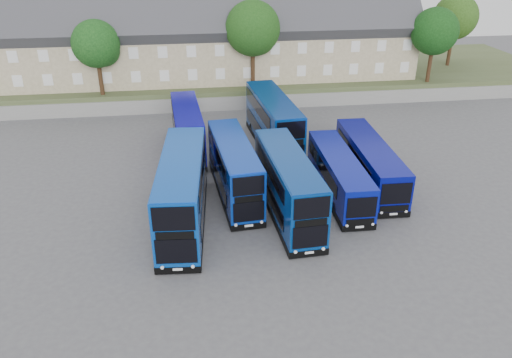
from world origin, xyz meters
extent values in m
plane|color=#4C4C52|center=(0.00, 0.00, 0.00)|extent=(120.00, 120.00, 0.00)
cube|color=slate|center=(0.00, 24.00, 0.75)|extent=(70.00, 0.40, 1.50)
cube|color=#444F2C|center=(0.00, 34.00, 1.00)|extent=(80.00, 20.00, 2.00)
cube|color=#9C8D6E|center=(-24.00, 30.00, 5.00)|extent=(6.00, 8.00, 6.00)
cube|color=#36363B|center=(-24.00, 30.00, 8.00)|extent=(6.00, 10.40, 10.40)
cube|color=#9C8D6E|center=(-18.00, 30.00, 5.00)|extent=(6.00, 8.00, 6.00)
cube|color=#36363B|center=(-18.00, 30.00, 8.00)|extent=(6.00, 10.40, 10.40)
cube|color=#9C8D6E|center=(-12.00, 30.00, 5.00)|extent=(6.00, 8.00, 6.00)
cube|color=#36363B|center=(-12.00, 30.00, 8.00)|extent=(6.00, 10.40, 10.40)
cube|color=#9C8D6E|center=(-6.00, 30.00, 5.00)|extent=(6.00, 8.00, 6.00)
cube|color=#36363B|center=(-6.00, 30.00, 8.00)|extent=(6.00, 10.40, 10.40)
cube|color=#9C8D6E|center=(0.00, 30.00, 5.00)|extent=(6.00, 8.00, 6.00)
cube|color=#36363B|center=(0.00, 30.00, 8.00)|extent=(6.00, 10.40, 10.40)
cube|color=#9C8D6E|center=(6.00, 30.00, 5.00)|extent=(6.00, 8.00, 6.00)
cube|color=#36363B|center=(6.00, 30.00, 8.00)|extent=(6.00, 10.40, 10.40)
cube|color=#9C8D6E|center=(12.00, 30.00, 5.00)|extent=(6.00, 8.00, 6.00)
cube|color=#36363B|center=(12.00, 30.00, 8.00)|extent=(6.00, 10.40, 10.40)
cube|color=#9C8D6E|center=(18.00, 30.00, 5.00)|extent=(6.00, 8.00, 6.00)
cube|color=#36363B|center=(18.00, 30.00, 8.00)|extent=(6.00, 10.40, 10.40)
cube|color=#0940A7|center=(-5.84, 1.23, 2.46)|extent=(3.49, 11.58, 4.21)
cube|color=black|center=(-5.84, 1.23, 0.30)|extent=(3.53, 11.62, 0.45)
cube|color=black|center=(-6.29, -4.49, 1.61)|extent=(2.29, 0.24, 1.56)
cube|color=black|center=(-6.29, -4.49, 3.68)|extent=(2.29, 0.24, 1.45)
cylinder|color=black|center=(-7.26, -2.18, 0.50)|extent=(0.38, 1.02, 1.00)
cube|color=#082FA3|center=(-2.16, 4.64, 2.21)|extent=(3.10, 10.30, 3.71)
cube|color=black|center=(-2.16, 4.64, 0.30)|extent=(3.14, 10.34, 0.45)
cube|color=black|center=(-1.76, -0.45, 1.43)|extent=(2.01, 0.22, 1.38)
cube|color=black|center=(-1.76, -0.45, 3.28)|extent=(2.01, 0.22, 1.29)
cylinder|color=black|center=(-2.93, 1.69, 0.50)|extent=(0.38, 1.02, 1.00)
cube|color=navy|center=(1.12, 1.39, 2.29)|extent=(2.96, 10.69, 3.88)
cube|color=black|center=(1.12, 1.39, 0.30)|extent=(3.00, 10.74, 0.45)
cube|color=black|center=(1.40, -3.92, 1.49)|extent=(2.11, 0.17, 1.44)
cube|color=black|center=(1.40, -3.92, 3.41)|extent=(2.11, 0.17, 1.35)
cylinder|color=black|center=(0.23, -1.75, 0.50)|extent=(0.35, 1.01, 1.00)
cube|color=#0908A1|center=(-5.35, 13.44, 2.14)|extent=(2.78, 9.93, 3.58)
cube|color=black|center=(-5.35, 13.44, 0.30)|extent=(2.82, 9.97, 0.45)
cube|color=black|center=(-5.07, 8.51, 1.38)|extent=(1.93, 0.17, 1.34)
cube|color=black|center=(-5.07, 8.51, 3.17)|extent=(1.93, 0.17, 1.25)
cylinder|color=black|center=(-6.16, 10.68, 0.50)|extent=(0.36, 1.02, 1.00)
cube|color=navy|center=(2.16, 13.29, 2.43)|extent=(3.39, 11.46, 4.17)
cube|color=black|center=(2.16, 13.29, 0.30)|extent=(3.44, 11.50, 0.45)
cube|color=black|center=(2.57, 7.62, 1.59)|extent=(2.27, 0.23, 1.54)
cube|color=black|center=(2.57, 7.62, 3.65)|extent=(2.27, 0.23, 1.44)
cylinder|color=black|center=(1.28, 9.76, 0.50)|extent=(0.37, 1.02, 1.00)
cube|color=#081393|center=(5.38, 3.79, 1.65)|extent=(2.45, 10.74, 2.59)
cube|color=black|center=(5.38, 3.79, 0.30)|extent=(2.49, 10.78, 0.45)
cube|color=black|center=(5.26, -1.59, 1.83)|extent=(1.93, 0.10, 1.43)
cylinder|color=black|center=(4.35, 0.66, 0.50)|extent=(0.32, 1.01, 1.00)
cube|color=#060B7D|center=(8.25, 5.38, 1.74)|extent=(2.78, 11.45, 2.78)
cube|color=black|center=(8.25, 5.38, 0.30)|extent=(2.83, 11.49, 0.45)
cube|color=black|center=(8.04, -0.33, 1.94)|extent=(2.07, 0.14, 1.52)
cylinder|color=black|center=(7.09, 1.94, 0.50)|extent=(0.34, 1.01, 1.00)
cylinder|color=#382314|center=(-14.00, 25.00, 3.88)|extent=(0.44, 0.44, 3.75)
sphere|color=#0E3310|center=(-14.00, 25.00, 7.25)|extent=(4.80, 4.80, 4.80)
sphere|color=#0E3310|center=(-13.40, 25.40, 6.50)|extent=(3.30, 3.30, 3.30)
cylinder|color=#382314|center=(2.00, 25.50, 4.25)|extent=(0.44, 0.44, 4.50)
sphere|color=#163E11|center=(2.00, 25.50, 8.30)|extent=(5.76, 5.76, 5.76)
sphere|color=#163E11|center=(2.60, 25.90, 7.40)|extent=(3.96, 3.96, 3.96)
cylinder|color=#382314|center=(22.00, 25.00, 4.00)|extent=(0.44, 0.44, 4.00)
sphere|color=black|center=(22.00, 25.00, 7.60)|extent=(5.12, 5.12, 5.12)
sphere|color=black|center=(22.60, 25.40, 6.80)|extent=(3.52, 3.52, 3.52)
cylinder|color=#382314|center=(28.00, 32.00, 4.12)|extent=(0.44, 0.44, 4.25)
sphere|color=#203E11|center=(28.00, 32.00, 7.95)|extent=(5.44, 5.44, 5.44)
sphere|color=#203E11|center=(28.60, 32.40, 7.10)|extent=(3.74, 3.74, 3.74)
camera|label=1|loc=(-5.10, -27.62, 17.38)|focal=35.00mm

